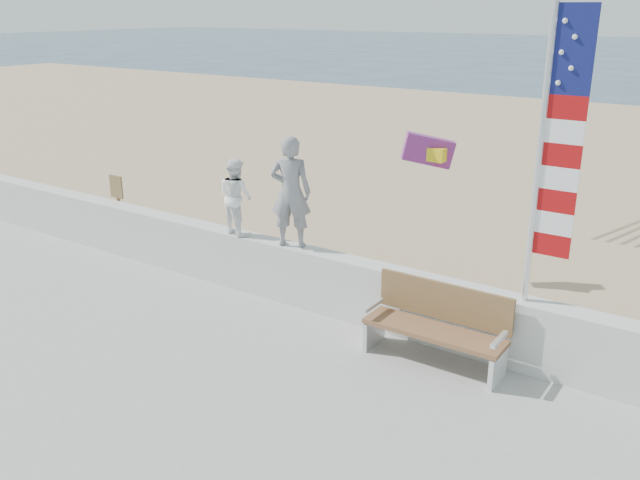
# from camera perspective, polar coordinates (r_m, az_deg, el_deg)

# --- Properties ---
(ground) EXTENTS (220.00, 220.00, 0.00)m
(ground) POSITION_cam_1_polar(r_m,az_deg,el_deg) (8.91, -7.74, -11.16)
(ground) COLOR #2D455A
(ground) RESTS_ON ground
(sand) EXTENTS (90.00, 40.00, 0.08)m
(sand) POSITION_cam_1_polar(r_m,az_deg,el_deg) (16.17, 13.91, 2.64)
(sand) COLOR tan
(sand) RESTS_ON ground
(seawall) EXTENTS (30.00, 0.35, 0.90)m
(seawall) POSITION_cam_1_polar(r_m,az_deg,el_deg) (10.04, -0.30, -3.37)
(seawall) COLOR silver
(seawall) RESTS_ON boardwalk
(adult) EXTENTS (0.71, 0.60, 1.65)m
(adult) POSITION_cam_1_polar(r_m,az_deg,el_deg) (9.88, -2.49, 4.07)
(adult) COLOR gray
(adult) RESTS_ON seawall
(child) EXTENTS (0.66, 0.57, 1.19)m
(child) POSITION_cam_1_polar(r_m,az_deg,el_deg) (10.59, -7.10, 3.67)
(child) COLOR white
(child) RESTS_ON seawall
(bench) EXTENTS (1.80, 0.57, 1.00)m
(bench) POSITION_cam_1_polar(r_m,az_deg,el_deg) (8.69, 9.85, -6.97)
(bench) COLOR brown
(bench) RESTS_ON boardwalk
(flag) EXTENTS (0.50, 0.08, 3.50)m
(flag) POSITION_cam_1_polar(r_m,az_deg,el_deg) (8.05, 18.95, 7.53)
(flag) COLOR silver
(flag) RESTS_ON seawall
(parafoil_kite) EXTENTS (0.85, 0.66, 0.60)m
(parafoil_kite) POSITION_cam_1_polar(r_m,az_deg,el_deg) (11.28, 9.21, 7.41)
(parafoil_kite) COLOR red
(parafoil_kite) RESTS_ON ground
(sign) EXTENTS (0.32, 0.07, 1.46)m
(sign) POSITION_cam_1_polar(r_m,az_deg,el_deg) (13.10, -16.59, 2.70)
(sign) COLOR olive
(sign) RESTS_ON sand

